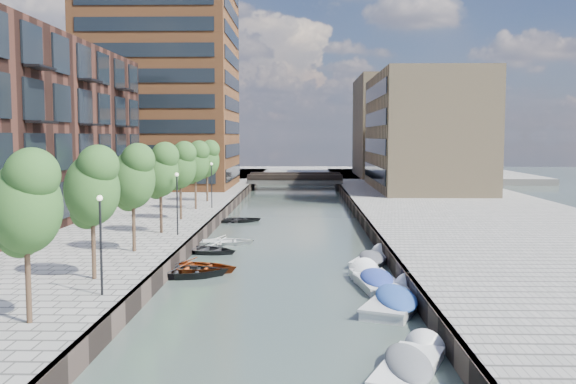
{
  "coord_description": "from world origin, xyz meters",
  "views": [
    {
      "loc": [
        1.05,
        -17.72,
        7.52
      ],
      "look_at": [
        0.0,
        28.17,
        3.5
      ],
      "focal_mm": 40.0,
      "sensor_mm": 36.0,
      "label": 1
    }
  ],
  "objects_px": {
    "tree_6": "(207,158)",
    "sloop_0": "(182,277)",
    "tree_1": "(92,185)",
    "tree_5": "(195,161)",
    "tree_4": "(180,164)",
    "motorboat_1": "(411,365)",
    "motorboat_3": "(399,301)",
    "sloop_2": "(193,273)",
    "tree_3": "(160,169)",
    "tree_0": "(25,200)",
    "bridge": "(295,180)",
    "motorboat_0": "(374,280)",
    "sloop_4": "(239,222)",
    "motorboat_4": "(374,259)",
    "tree_2": "(133,175)",
    "motorboat_2": "(378,286)",
    "car": "(391,184)",
    "sloop_1": "(206,253)"
  },
  "relations": [
    {
      "from": "bridge",
      "to": "tree_2",
      "type": "distance_m",
      "value": 54.81
    },
    {
      "from": "sloop_4",
      "to": "tree_3",
      "type": "bearing_deg",
      "value": 145.97
    },
    {
      "from": "sloop_1",
      "to": "sloop_2",
      "type": "xyz_separation_m",
      "value": [
        0.19,
        -5.93,
        0.0
      ]
    },
    {
      "from": "tree_6",
      "to": "motorboat_3",
      "type": "bearing_deg",
      "value": -68.8
    },
    {
      "from": "tree_6",
      "to": "sloop_4",
      "type": "xyz_separation_m",
      "value": [
        3.94,
        -8.09,
        -5.31
      ]
    },
    {
      "from": "tree_1",
      "to": "bridge",
      "type": "bearing_deg",
      "value": 82.07
    },
    {
      "from": "tree_0",
      "to": "motorboat_2",
      "type": "height_order",
      "value": "tree_0"
    },
    {
      "from": "sloop_4",
      "to": "car",
      "type": "distance_m",
      "value": 27.72
    },
    {
      "from": "tree_5",
      "to": "motorboat_3",
      "type": "height_order",
      "value": "tree_5"
    },
    {
      "from": "sloop_0",
      "to": "motorboat_4",
      "type": "relative_size",
      "value": 1.02
    },
    {
      "from": "tree_3",
      "to": "tree_5",
      "type": "distance_m",
      "value": 14.0
    },
    {
      "from": "sloop_2",
      "to": "tree_1",
      "type": "bearing_deg",
      "value": 155.12
    },
    {
      "from": "tree_6",
      "to": "motorboat_3",
      "type": "distance_m",
      "value": 38.62
    },
    {
      "from": "sloop_2",
      "to": "car",
      "type": "height_order",
      "value": "car"
    },
    {
      "from": "bridge",
      "to": "tree_1",
      "type": "height_order",
      "value": "tree_1"
    },
    {
      "from": "bridge",
      "to": "motorboat_3",
      "type": "relative_size",
      "value": 2.23
    },
    {
      "from": "tree_4",
      "to": "motorboat_1",
      "type": "bearing_deg",
      "value": -66.23
    },
    {
      "from": "tree_3",
      "to": "tree_6",
      "type": "bearing_deg",
      "value": 90.0
    },
    {
      "from": "sloop_4",
      "to": "motorboat_3",
      "type": "bearing_deg",
      "value": -177.33
    },
    {
      "from": "tree_4",
      "to": "sloop_4",
      "type": "relative_size",
      "value": 1.45
    },
    {
      "from": "tree_0",
      "to": "bridge",
      "type": "bearing_deg",
      "value": 82.87
    },
    {
      "from": "tree_0",
      "to": "tree_1",
      "type": "distance_m",
      "value": 7.0
    },
    {
      "from": "motorboat_0",
      "to": "tree_0",
      "type": "bearing_deg",
      "value": -141.82
    },
    {
      "from": "tree_5",
      "to": "motorboat_2",
      "type": "xyz_separation_m",
      "value": [
        13.28,
        -25.41,
        -5.21
      ]
    },
    {
      "from": "motorboat_1",
      "to": "motorboat_4",
      "type": "xyz_separation_m",
      "value": [
        0.75,
        17.65,
        0.01
      ]
    },
    {
      "from": "tree_1",
      "to": "motorboat_4",
      "type": "distance_m",
      "value": 17.26
    },
    {
      "from": "tree_6",
      "to": "motorboat_2",
      "type": "bearing_deg",
      "value": -67.72
    },
    {
      "from": "tree_6",
      "to": "sloop_0",
      "type": "distance_m",
      "value": 30.66
    },
    {
      "from": "motorboat_0",
      "to": "motorboat_1",
      "type": "height_order",
      "value": "motorboat_0"
    },
    {
      "from": "motorboat_1",
      "to": "sloop_2",
      "type": "bearing_deg",
      "value": 123.14
    },
    {
      "from": "motorboat_2",
      "to": "sloop_0",
      "type": "bearing_deg",
      "value": 166.89
    },
    {
      "from": "bridge",
      "to": "motorboat_4",
      "type": "bearing_deg",
      "value": -84.18
    },
    {
      "from": "sloop_1",
      "to": "motorboat_1",
      "type": "distance_m",
      "value": 22.75
    },
    {
      "from": "sloop_2",
      "to": "motorboat_1",
      "type": "xyz_separation_m",
      "value": [
        9.55,
        -14.63,
        0.18
      ]
    },
    {
      "from": "tree_1",
      "to": "motorboat_2",
      "type": "height_order",
      "value": "tree_1"
    },
    {
      "from": "tree_1",
      "to": "tree_3",
      "type": "bearing_deg",
      "value": 90.0
    },
    {
      "from": "tree_1",
      "to": "tree_5",
      "type": "bearing_deg",
      "value": 90.0
    },
    {
      "from": "tree_3",
      "to": "tree_5",
      "type": "xyz_separation_m",
      "value": [
        0.0,
        14.0,
        0.0
      ]
    },
    {
      "from": "tree_5",
      "to": "motorboat_4",
      "type": "relative_size",
      "value": 1.22
    },
    {
      "from": "sloop_2",
      "to": "sloop_0",
      "type": "bearing_deg",
      "value": 164.14
    },
    {
      "from": "sloop_0",
      "to": "motorboat_2",
      "type": "bearing_deg",
      "value": -107.16
    },
    {
      "from": "tree_3",
      "to": "motorboat_1",
      "type": "distance_m",
      "value": 26.63
    },
    {
      "from": "tree_5",
      "to": "bridge",
      "type": "bearing_deg",
      "value": 75.56
    },
    {
      "from": "sloop_1",
      "to": "sloop_2",
      "type": "bearing_deg",
      "value": -159.71
    },
    {
      "from": "tree_5",
      "to": "tree_2",
      "type": "bearing_deg",
      "value": -90.0
    },
    {
      "from": "motorboat_1",
      "to": "motorboat_2",
      "type": "distance_m",
      "value": 11.23
    },
    {
      "from": "sloop_4",
      "to": "motorboat_4",
      "type": "relative_size",
      "value": 0.84
    },
    {
      "from": "motorboat_3",
      "to": "motorboat_4",
      "type": "bearing_deg",
      "value": 90.23
    },
    {
      "from": "bridge",
      "to": "tree_1",
      "type": "relative_size",
      "value": 2.18
    },
    {
      "from": "tree_6",
      "to": "sloop_0",
      "type": "xyz_separation_m",
      "value": [
        3.1,
        -30.04,
        -5.31
      ]
    }
  ]
}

